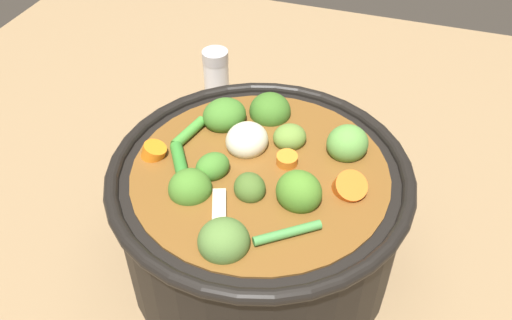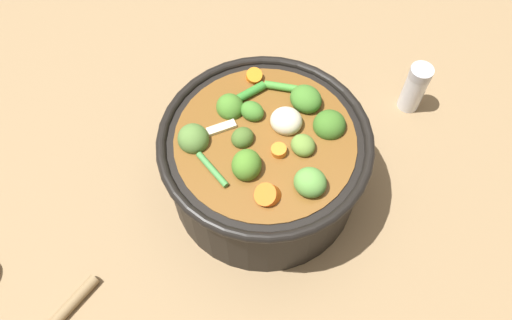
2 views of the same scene
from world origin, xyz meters
name	(u,v)px [view 1 (image 1 of 2)]	position (x,y,z in m)	size (l,w,h in m)	color
ground_plane	(259,258)	(0.00, 0.00, 0.00)	(1.10, 1.10, 0.00)	#8C704C
cooking_pot	(260,212)	(0.00, 0.00, 0.07)	(0.26, 0.26, 0.14)	black
salt_shaker	(216,79)	(0.23, 0.13, 0.04)	(0.03, 0.03, 0.08)	silver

